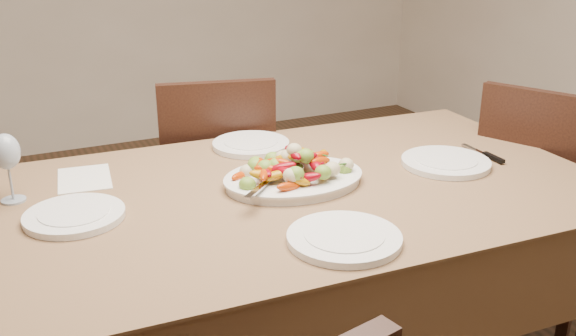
% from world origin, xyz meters
% --- Properties ---
extents(dining_table, '(1.89, 1.13, 0.76)m').
position_xyz_m(dining_table, '(0.07, 0.10, 0.38)').
color(dining_table, brown).
rests_on(dining_table, ground).
extents(chair_far, '(0.50, 0.50, 0.95)m').
position_xyz_m(chair_far, '(0.10, 0.85, 0.47)').
color(chair_far, black).
rests_on(chair_far, ground).
extents(chair_right, '(0.56, 0.56, 0.95)m').
position_xyz_m(chair_right, '(1.17, 0.14, 0.47)').
color(chair_right, black).
rests_on(chair_right, ground).
extents(serving_platter, '(0.42, 0.32, 0.02)m').
position_xyz_m(serving_platter, '(0.09, 0.11, 0.77)').
color(serving_platter, white).
rests_on(serving_platter, dining_table).
extents(roasted_vegetables, '(0.34, 0.24, 0.09)m').
position_xyz_m(roasted_vegetables, '(0.09, 0.11, 0.83)').
color(roasted_vegetables, maroon).
rests_on(roasted_vegetables, serving_platter).
extents(serving_spoon, '(0.25, 0.23, 0.03)m').
position_xyz_m(serving_spoon, '(0.03, 0.08, 0.81)').
color(serving_spoon, '#9EA0A8').
rests_on(serving_spoon, serving_platter).
extents(plate_left, '(0.26, 0.26, 0.02)m').
position_xyz_m(plate_left, '(-0.52, 0.15, 0.77)').
color(plate_left, white).
rests_on(plate_left, dining_table).
extents(plate_right, '(0.28, 0.28, 0.02)m').
position_xyz_m(plate_right, '(0.59, 0.05, 0.77)').
color(plate_right, white).
rests_on(plate_right, dining_table).
extents(plate_far, '(0.26, 0.26, 0.02)m').
position_xyz_m(plate_far, '(0.11, 0.47, 0.77)').
color(plate_far, white).
rests_on(plate_far, dining_table).
extents(plate_near, '(0.28, 0.28, 0.02)m').
position_xyz_m(plate_near, '(0.04, -0.26, 0.77)').
color(plate_near, white).
rests_on(plate_near, dining_table).
extents(wine_glass, '(0.08, 0.08, 0.20)m').
position_xyz_m(wine_glass, '(-0.65, 0.34, 0.86)').
color(wine_glass, '#8C99A5').
rests_on(wine_glass, dining_table).
extents(menu_card, '(0.17, 0.23, 0.00)m').
position_xyz_m(menu_card, '(-0.45, 0.42, 0.76)').
color(menu_card, silver).
rests_on(menu_card, dining_table).
extents(table_knife, '(0.02, 0.20, 0.01)m').
position_xyz_m(table_knife, '(0.76, 0.06, 0.76)').
color(table_knife, '#9EA0A8').
rests_on(table_knife, dining_table).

